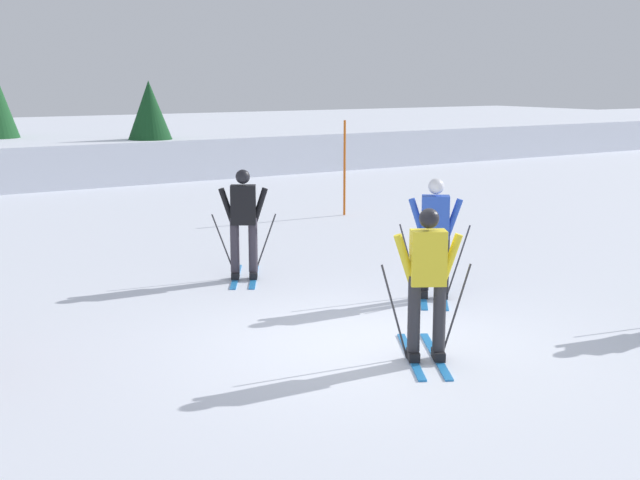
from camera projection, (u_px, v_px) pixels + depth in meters
name	position (u px, v px, depth m)	size (l,w,h in m)	color
ground_plane	(367.00, 343.00, 9.95)	(120.00, 120.00, 0.00)	silver
skier_blue	(435.00, 235.00, 11.80)	(1.27, 1.49, 1.71)	#237AC6
skier_yellow	(427.00, 280.00, 9.17)	(1.11, 1.57, 1.71)	#237AC6
skier_black	(244.00, 221.00, 12.92)	(1.13, 1.57, 1.71)	#237AC6
trail_marker_pole	(345.00, 168.00, 18.96)	(0.05, 0.05, 2.14)	#C65614
conifer_far_right	(150.00, 122.00, 25.32)	(1.82, 1.82, 2.98)	#513823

